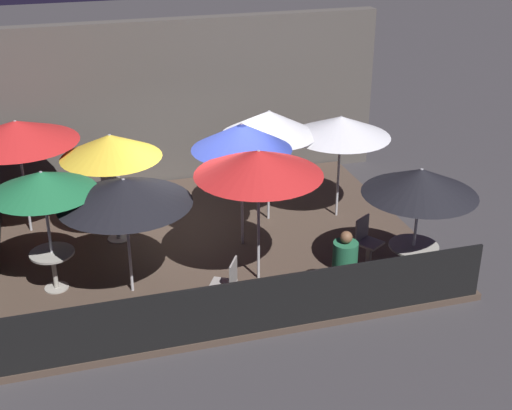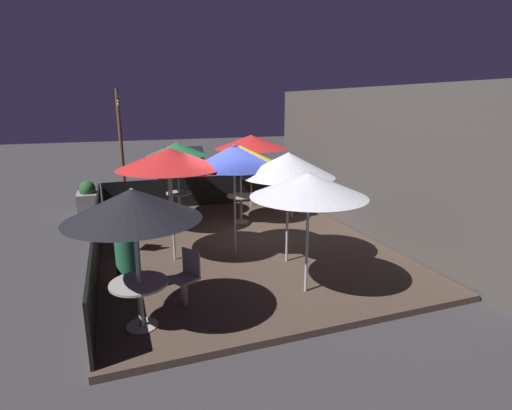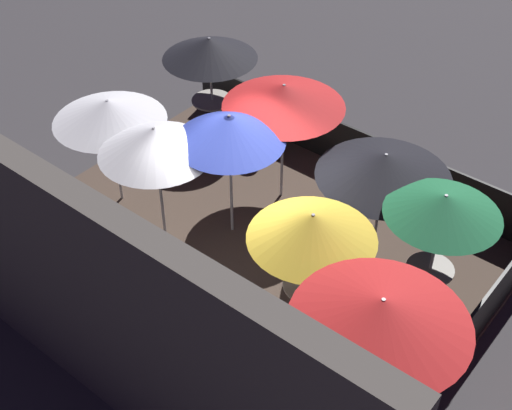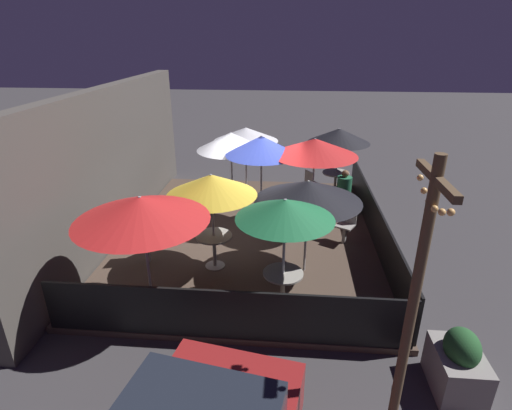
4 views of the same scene
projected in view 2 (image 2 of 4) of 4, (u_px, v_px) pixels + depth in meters
ground_plane at (239, 248)px, 9.61m from camera, size 60.00×60.00×0.00m
patio_deck at (239, 246)px, 9.59m from camera, size 7.96×6.38×0.12m
building_wall at (365, 163)px, 10.26m from camera, size 9.56×0.36×3.77m
fence_front at (97, 239)px, 8.43m from camera, size 7.76×0.05×0.95m
fence_side_left at (203, 191)px, 13.05m from camera, size 0.05×6.18×0.95m
patio_umbrella_0 at (133, 204)px, 5.55m from camera, size 1.92×1.92×2.13m
patio_umbrella_1 at (240, 154)px, 10.84m from camera, size 1.89×1.89×2.15m
patio_umbrella_2 at (177, 149)px, 11.45m from camera, size 1.75×1.75×2.17m
patio_umbrella_3 at (309, 185)px, 6.68m from camera, size 2.00×2.00×2.15m
patio_umbrella_4 at (251, 142)px, 12.58m from camera, size 2.30×2.30×2.29m
patio_umbrella_5 at (288, 165)px, 8.01m from camera, size 1.90×1.90×2.32m
patio_umbrella_6 at (234, 157)px, 8.42m from camera, size 1.85×1.85×2.42m
patio_umbrella_7 at (170, 158)px, 8.06m from camera, size 2.16×2.16×2.40m
patio_umbrella_8 at (167, 160)px, 10.20m from camera, size 2.20×2.20×2.07m
dining_table_0 at (140, 292)px, 5.88m from camera, size 0.85×0.85×0.73m
dining_table_1 at (241, 201)px, 11.17m from camera, size 0.79×0.79×0.77m
dining_table_2 at (179, 198)px, 11.81m from camera, size 0.75×0.75×0.71m
patio_chair_0 at (132, 230)px, 8.92m from camera, size 0.54×0.54×0.93m
patio_chair_1 at (294, 200)px, 11.66m from camera, size 0.41×0.41×0.94m
patio_chair_2 at (187, 275)px, 6.62m from camera, size 0.55×0.55×0.92m
patron_0 at (128, 262)px, 7.06m from camera, size 0.49×0.49×1.23m
planter_box at (88, 199)px, 12.52m from camera, size 0.94×0.66×1.05m
light_post at (121, 141)px, 13.29m from camera, size 1.10×0.12×3.84m
parked_car_0 at (184, 169)px, 15.88m from camera, size 4.25×2.41×1.62m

